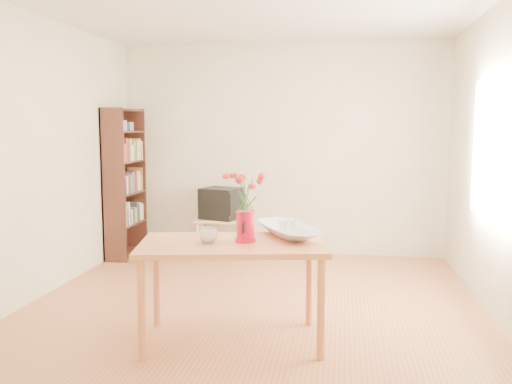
% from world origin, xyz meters
% --- Properties ---
extents(room, '(4.50, 4.50, 4.50)m').
position_xyz_m(room, '(0.03, 0.00, 1.30)').
color(room, '#A5613A').
rests_on(room, ground).
extents(table, '(1.45, 0.99, 0.75)m').
position_xyz_m(table, '(-0.02, -0.68, 0.66)').
color(table, '#BA693F').
rests_on(table, ground).
extents(tv_stand, '(0.60, 0.45, 0.46)m').
position_xyz_m(tv_stand, '(-0.70, 1.97, 0.39)').
color(tv_stand, tan).
rests_on(tv_stand, ground).
extents(bookshelf, '(0.28, 0.70, 1.80)m').
position_xyz_m(bookshelf, '(-1.85, 1.75, 0.84)').
color(bookshelf, black).
rests_on(bookshelf, ground).
extents(pitcher, '(0.15, 0.23, 0.23)m').
position_xyz_m(pitcher, '(0.07, -0.64, 0.85)').
color(pitcher, red).
rests_on(pitcher, table).
extents(flowers, '(0.26, 0.26, 0.37)m').
position_xyz_m(flowers, '(0.07, -0.64, 1.15)').
color(flowers, '#E3353C').
rests_on(flowers, pitcher).
extents(mug, '(0.18, 0.18, 0.10)m').
position_xyz_m(mug, '(-0.19, -0.71, 0.80)').
color(mug, white).
rests_on(mug, table).
extents(bowl, '(0.68, 0.68, 0.48)m').
position_xyz_m(bowl, '(0.36, -0.38, 0.99)').
color(bowl, white).
rests_on(bowl, table).
extents(teacup_a, '(0.08, 0.08, 0.06)m').
position_xyz_m(teacup_a, '(0.32, -0.38, 0.94)').
color(teacup_a, white).
rests_on(teacup_a, bowl).
extents(teacup_b, '(0.10, 0.10, 0.07)m').
position_xyz_m(teacup_b, '(0.40, -0.36, 0.94)').
color(teacup_b, white).
rests_on(teacup_b, bowl).
extents(television, '(0.53, 0.51, 0.38)m').
position_xyz_m(television, '(-0.70, 1.98, 0.65)').
color(television, black).
rests_on(television, tv_stand).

